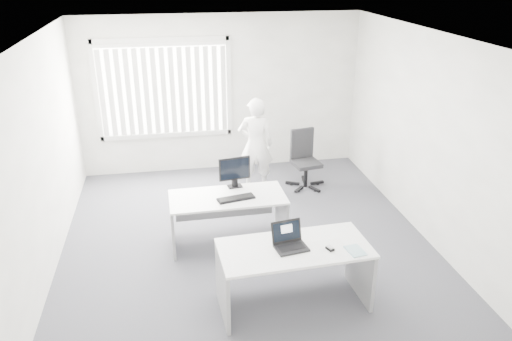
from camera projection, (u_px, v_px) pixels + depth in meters
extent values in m
plane|color=#515259|center=(249.00, 250.00, 6.76)|extent=(6.00, 6.00, 0.00)
cube|color=white|center=(221.00, 94.00, 8.92)|extent=(5.00, 0.02, 2.80)
cube|color=white|center=(320.00, 307.00, 3.49)|extent=(5.00, 0.02, 2.80)
cube|color=white|center=(37.00, 168.00, 5.79)|extent=(0.02, 6.00, 2.80)
cube|color=white|center=(434.00, 142.00, 6.62)|extent=(0.02, 6.00, 2.80)
cube|color=white|center=(248.00, 39.00, 5.65)|extent=(5.00, 6.00, 0.02)
cube|color=silver|center=(164.00, 89.00, 8.66)|extent=(2.32, 0.06, 1.76)
cube|color=silver|center=(295.00, 248.00, 5.43)|extent=(1.69, 0.86, 0.03)
cube|color=#979799|center=(223.00, 287.00, 5.40)|extent=(0.08, 0.71, 0.72)
cube|color=#979799|center=(360.00, 268.00, 5.74)|extent=(0.08, 0.71, 0.72)
cube|color=silver|center=(227.00, 197.00, 6.69)|extent=(1.56, 0.75, 0.03)
cube|color=#979799|center=(172.00, 226.00, 6.69)|extent=(0.05, 0.67, 0.68)
cube|color=#979799|center=(282.00, 215.00, 6.96)|extent=(0.05, 0.67, 0.68)
cylinder|color=black|center=(305.00, 185.00, 8.62)|extent=(0.65, 0.65, 0.08)
cylinder|color=black|center=(306.00, 175.00, 8.55)|extent=(0.07, 0.07, 0.43)
cube|color=black|center=(306.00, 163.00, 8.46)|extent=(0.50, 0.50, 0.07)
cube|color=black|center=(302.00, 143.00, 8.52)|extent=(0.42, 0.13, 0.52)
imported|color=white|center=(256.00, 145.00, 8.25)|extent=(0.63, 0.46, 1.60)
cube|color=silver|center=(330.00, 245.00, 5.46)|extent=(0.34, 0.25, 0.00)
cube|color=white|center=(355.00, 251.00, 5.34)|extent=(0.20, 0.26, 0.01)
cube|color=black|center=(236.00, 198.00, 6.60)|extent=(0.52, 0.26, 0.02)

